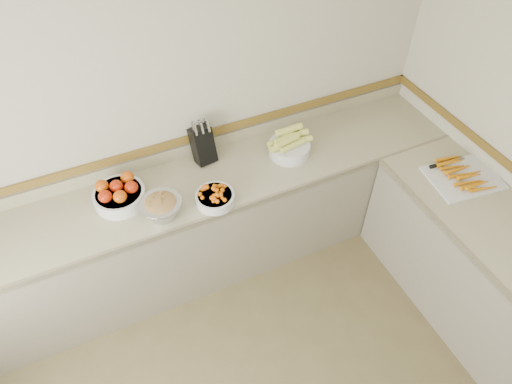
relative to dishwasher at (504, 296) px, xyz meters
name	(u,v)px	position (x,y,z in m)	size (l,w,h in m)	color
back_wall	(168,114)	(-1.69, 1.75, 0.87)	(4.00, 4.00, 0.00)	#B1AB92
counter_back	(196,227)	(-1.69, 1.43, 0.02)	(4.00, 0.65, 1.08)	gray
dishwasher	(504,296)	(0.00, 0.00, 0.00)	(0.63, 0.60, 0.84)	silver
knife_block	(203,144)	(-1.51, 1.65, 0.61)	(0.17, 0.20, 0.35)	black
tomato_bowl	(119,194)	(-2.16, 1.49, 0.54)	(0.34, 0.34, 0.17)	silver
cherry_tomato_bowl	(215,197)	(-1.59, 1.22, 0.52)	(0.26, 0.26, 0.15)	silver
corn_bowl	(289,146)	(-0.92, 1.44, 0.55)	(0.34, 0.31, 0.23)	silver
rhubarb_bowl	(161,207)	(-1.94, 1.25, 0.55)	(0.28, 0.28, 0.16)	#B2B2BA
cutting_board	(463,176)	(0.07, 0.70, 0.49)	(0.52, 0.43, 0.07)	beige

